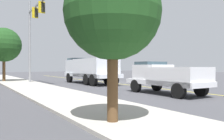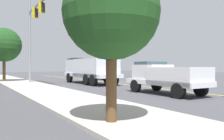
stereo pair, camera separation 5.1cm
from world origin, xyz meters
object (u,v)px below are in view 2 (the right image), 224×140
traffic_cone_mid_front (90,78)px  traffic_signal_mast (33,27)px  passing_minivan (103,72)px  utility_bucket_truck (89,68)px  service_pickup_truck (166,76)px

traffic_cone_mid_front → traffic_signal_mast: size_ratio=0.10×
passing_minivan → utility_bucket_truck: bearing=132.4°
utility_bucket_truck → traffic_cone_mid_front: bearing=-34.7°
service_pickup_truck → traffic_signal_mast: traffic_signal_mast is taller
utility_bucket_truck → service_pickup_truck: (-10.62, 1.37, -0.48)m
utility_bucket_truck → traffic_cone_mid_front: utility_bucket_truck is taller
utility_bucket_truck → traffic_cone_mid_front: 4.55m
passing_minivan → traffic_signal_mast: bearing=103.0°
service_pickup_truck → traffic_signal_mast: (13.52, 3.31, 4.55)m
passing_minivan → traffic_cone_mid_front: size_ratio=5.93×
traffic_cone_mid_front → service_pickup_truck: bearing=164.8°
service_pickup_truck → traffic_cone_mid_front: bearing=-15.2°
passing_minivan → traffic_cone_mid_front: passing_minivan is taller
utility_bucket_truck → passing_minivan: bearing=-47.6°
traffic_cone_mid_front → traffic_signal_mast: traffic_signal_mast is taller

